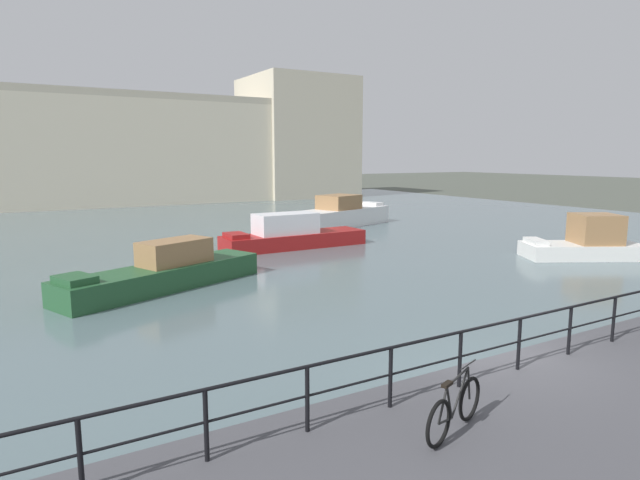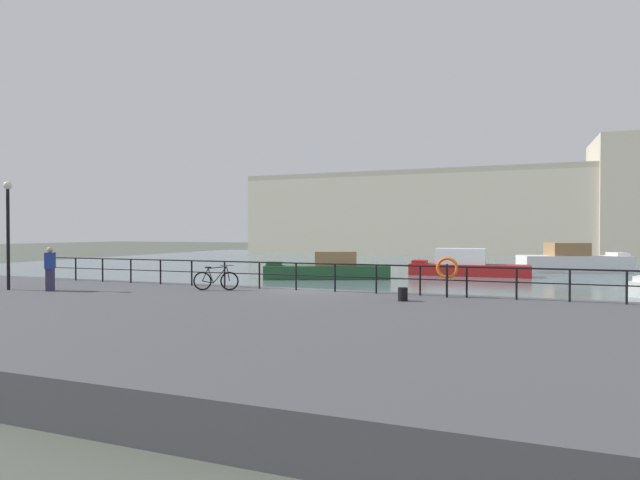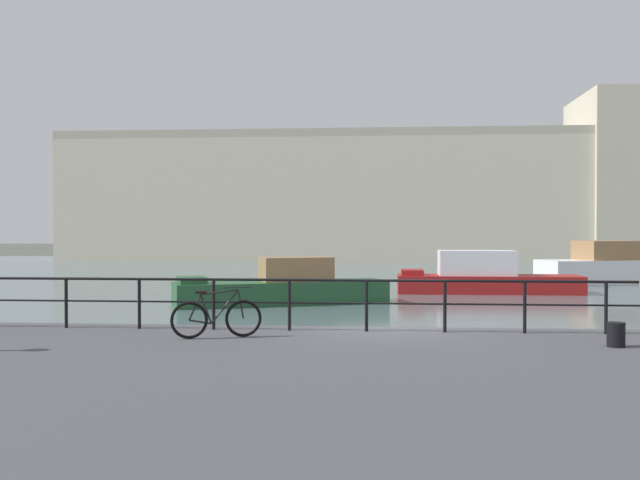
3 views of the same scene
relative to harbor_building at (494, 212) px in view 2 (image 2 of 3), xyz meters
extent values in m
plane|color=#4C5147|center=(-5.44, -53.25, -5.86)|extent=(240.00, 240.00, 0.00)
cube|color=slate|center=(-5.44, -23.05, -5.85)|extent=(80.00, 60.00, 0.01)
cube|color=#47474C|center=(-5.44, -59.75, -5.43)|extent=(56.00, 13.00, 0.85)
cube|color=beige|center=(-5.44, 0.01, -0.48)|extent=(58.29, 10.76, 10.76)
cube|color=#B1A993|center=(-5.44, -5.07, 5.25)|extent=(58.29, 0.60, 0.70)
cube|color=white|center=(6.59, -28.20, -5.21)|extent=(8.43, 4.90, 1.27)
cube|color=#997047|center=(6.11, -28.36, -4.07)|extent=(3.31, 2.93, 1.01)
cube|color=white|center=(9.81, -27.13, -4.45)|extent=(1.47, 1.95, 0.24)
cube|color=#23512D|center=(-9.51, -40.46, -5.40)|extent=(8.38, 4.89, 0.89)
cube|color=#997047|center=(-8.97, -40.24, -4.49)|extent=(3.05, 2.32, 0.94)
cube|color=#23512D|center=(-12.73, -41.77, -4.84)|extent=(1.42, 1.61, 0.24)
cube|color=maroon|center=(-0.81, -34.68, -5.44)|extent=(8.25, 2.16, 0.81)
cube|color=silver|center=(-1.36, -34.68, -4.47)|extent=(3.42, 1.76, 1.13)
cube|color=maroon|center=(-4.27, -34.70, -4.92)|extent=(1.00, 1.48, 0.24)
cylinder|color=black|center=(-18.66, -54.00, -4.48)|extent=(0.07, 0.07, 1.05)
cylinder|color=black|center=(-17.06, -54.00, -4.48)|extent=(0.07, 0.07, 1.05)
cylinder|color=black|center=(-15.47, -54.00, -4.48)|extent=(0.07, 0.07, 1.05)
cylinder|color=black|center=(-13.87, -54.00, -4.48)|extent=(0.07, 0.07, 1.05)
cylinder|color=black|center=(-12.27, -54.00, -4.48)|extent=(0.07, 0.07, 1.05)
cylinder|color=black|center=(-10.67, -54.00, -4.48)|extent=(0.07, 0.07, 1.05)
cylinder|color=black|center=(-9.07, -54.00, -4.48)|extent=(0.07, 0.07, 1.05)
cylinder|color=black|center=(-7.48, -54.00, -4.48)|extent=(0.07, 0.07, 1.05)
cylinder|color=black|center=(-5.88, -54.00, -4.48)|extent=(0.07, 0.07, 1.05)
cylinder|color=black|center=(-4.28, -54.00, -4.48)|extent=(0.07, 0.07, 1.05)
cylinder|color=black|center=(-2.68, -54.00, -4.48)|extent=(0.07, 0.07, 1.05)
cylinder|color=black|center=(-1.08, -54.00, -4.48)|extent=(0.07, 0.07, 1.05)
cylinder|color=black|center=(0.52, -54.00, -4.48)|extent=(0.07, 0.07, 1.05)
cylinder|color=black|center=(2.11, -54.00, -4.48)|extent=(0.07, 0.07, 1.05)
cylinder|color=black|center=(3.71, -54.00, -4.48)|extent=(0.07, 0.07, 1.05)
cylinder|color=black|center=(5.31, -54.00, -4.48)|extent=(0.07, 0.07, 1.05)
cylinder|color=black|center=(-5.08, -54.00, -3.96)|extent=(27.17, 0.06, 0.06)
cylinder|color=black|center=(-5.08, -54.00, -4.43)|extent=(27.17, 0.04, 0.04)
torus|color=black|center=(-8.25, -55.00, -4.65)|extent=(0.70, 0.30, 0.72)
torus|color=black|center=(-9.24, -55.36, -4.65)|extent=(0.70, 0.30, 0.72)
cylinder|color=black|center=(-8.60, -55.12, -4.41)|extent=(0.53, 0.22, 0.66)
cylinder|color=black|center=(-8.93, -55.25, -4.44)|extent=(0.23, 0.11, 0.58)
cylinder|color=black|center=(-8.69, -55.16, -4.12)|extent=(0.69, 0.28, 0.11)
cylinder|color=black|center=(-9.04, -55.28, -4.69)|extent=(0.42, 0.18, 0.12)
cylinder|color=black|center=(-9.13, -55.32, -4.40)|extent=(0.25, 0.12, 0.51)
cylinder|color=black|center=(-8.30, -55.02, -4.37)|extent=(0.14, 0.08, 0.57)
cube|color=black|center=(-9.03, -55.28, -4.12)|extent=(0.24, 0.16, 0.05)
cylinder|color=black|center=(-8.35, -55.04, -4.04)|extent=(0.50, 0.20, 0.02)
cylinder|color=black|center=(-1.37, -55.65, -4.79)|extent=(0.32, 0.32, 0.44)
cylinder|color=black|center=(-0.13, -54.25, -4.43)|extent=(0.08, 0.08, 1.15)
torus|color=orange|center=(-0.13, -54.19, -3.99)|extent=(0.75, 0.11, 0.75)
cylinder|color=black|center=(-16.41, -57.89, -3.05)|extent=(0.12, 0.12, 3.93)
sphere|color=silver|center=(-16.41, -57.89, -0.94)|extent=(0.32, 0.32, 0.32)
cube|color=#332D4C|center=(-14.61, -57.56, -4.58)|extent=(0.38, 0.42, 0.85)
cube|color=navy|center=(-14.61, -57.56, -3.85)|extent=(0.47, 0.52, 0.62)
sphere|color=tan|center=(-14.61, -57.56, -3.43)|extent=(0.22, 0.22, 0.22)
camera|label=1|loc=(-14.36, -60.70, -0.81)|focal=29.83mm
camera|label=2|loc=(1.87, -72.02, -2.77)|focal=28.37mm
camera|label=3|loc=(-5.49, -69.57, -2.87)|focal=42.54mm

